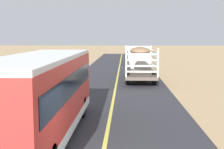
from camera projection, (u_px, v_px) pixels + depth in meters
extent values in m
cube|color=silver|center=(138.00, 57.00, 31.41)|extent=(2.50, 2.20, 2.20)
cube|color=#192333|center=(138.00, 52.00, 31.35)|extent=(2.53, 1.54, 0.70)
cube|color=brown|center=(140.00, 74.00, 26.19)|extent=(2.50, 6.40, 0.24)
cylinder|color=silver|center=(126.00, 57.00, 29.20)|extent=(0.12, 0.12, 2.20)
cylinder|color=silver|center=(151.00, 57.00, 29.10)|extent=(0.12, 0.12, 2.20)
cylinder|color=silver|center=(126.00, 63.00, 22.98)|extent=(0.12, 0.12, 2.20)
cylinder|color=silver|center=(158.00, 63.00, 22.88)|extent=(0.12, 0.12, 2.20)
cube|color=silver|center=(126.00, 67.00, 26.18)|extent=(0.08, 6.30, 0.12)
cube|color=silver|center=(154.00, 67.00, 26.07)|extent=(0.08, 6.30, 0.12)
cube|color=silver|center=(142.00, 72.00, 22.99)|extent=(2.40, 0.08, 0.12)
cube|color=silver|center=(126.00, 62.00, 26.12)|extent=(0.08, 6.30, 0.12)
cube|color=silver|center=(154.00, 62.00, 26.02)|extent=(0.08, 6.30, 0.12)
cube|color=silver|center=(142.00, 66.00, 22.94)|extent=(2.40, 0.08, 0.12)
cube|color=silver|center=(126.00, 57.00, 26.07)|extent=(0.08, 6.30, 0.12)
cube|color=silver|center=(154.00, 57.00, 25.96)|extent=(0.08, 6.30, 0.12)
cube|color=silver|center=(142.00, 60.00, 22.88)|extent=(2.40, 0.08, 0.12)
cube|color=silver|center=(126.00, 52.00, 26.01)|extent=(0.08, 6.30, 0.12)
cube|color=silver|center=(154.00, 52.00, 25.91)|extent=(0.08, 6.30, 0.12)
cube|color=silver|center=(142.00, 54.00, 22.83)|extent=(2.40, 0.08, 0.12)
ellipsoid|color=#8C6B4C|center=(140.00, 51.00, 25.95)|extent=(1.75, 3.84, 0.70)
cylinder|color=black|center=(127.00, 69.00, 31.61)|extent=(0.32, 1.10, 1.10)
cylinder|color=black|center=(148.00, 69.00, 31.52)|extent=(0.32, 1.10, 1.10)
cylinder|color=black|center=(127.00, 78.00, 24.99)|extent=(0.32, 1.10, 1.10)
cylinder|color=black|center=(154.00, 78.00, 24.90)|extent=(0.32, 1.10, 1.10)
cube|color=red|center=(41.00, 95.00, 11.51)|extent=(2.50, 10.00, 2.70)
cube|color=white|center=(39.00, 58.00, 11.33)|extent=(2.45, 9.80, 0.16)
cube|color=#192333|center=(40.00, 83.00, 11.45)|extent=(2.54, 9.20, 0.80)
cube|color=silver|center=(41.00, 125.00, 11.66)|extent=(2.53, 9.80, 0.36)
cylinder|color=black|center=(37.00, 107.00, 14.93)|extent=(0.30, 1.00, 1.00)
cylinder|color=black|center=(82.00, 107.00, 14.84)|extent=(0.30, 1.00, 1.00)
cube|color=#8C7259|center=(134.00, 60.00, 43.94)|extent=(1.80, 4.40, 0.70)
cube|color=#192333|center=(134.00, 55.00, 43.96)|extent=(1.53, 2.20, 0.60)
cylinder|color=black|center=(128.00, 60.00, 45.31)|extent=(0.22, 0.66, 0.66)
cylinder|color=black|center=(139.00, 60.00, 45.24)|extent=(0.22, 0.66, 0.66)
cylinder|color=black|center=(129.00, 62.00, 42.69)|extent=(0.22, 0.66, 0.66)
cylinder|color=black|center=(140.00, 62.00, 42.62)|extent=(0.22, 0.66, 0.66)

